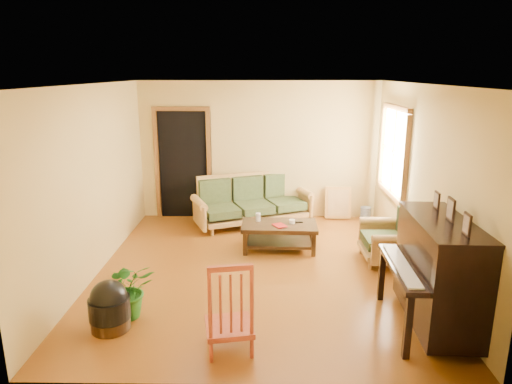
{
  "coord_description": "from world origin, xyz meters",
  "views": [
    {
      "loc": [
        0.07,
        -6.06,
        2.76
      ],
      "look_at": [
        -0.02,
        0.2,
        1.1
      ],
      "focal_mm": 32.0,
      "sensor_mm": 36.0,
      "label": 1
    }
  ],
  "objects_px": {
    "armchair": "(387,235)",
    "piano": "(439,275)",
    "sofa": "(253,201)",
    "ceramic_crock": "(365,213)",
    "red_chair": "(229,304)",
    "potted_plant": "(128,289)",
    "footstool": "(110,311)",
    "coffee_table": "(279,237)"
  },
  "relations": [
    {
      "from": "armchair",
      "to": "piano",
      "type": "xyz_separation_m",
      "value": [
        0.07,
        -1.81,
        0.2
      ]
    },
    {
      "from": "sofa",
      "to": "ceramic_crock",
      "type": "distance_m",
      "value": 2.19
    },
    {
      "from": "sofa",
      "to": "ceramic_crock",
      "type": "relative_size",
      "value": 8.52
    },
    {
      "from": "red_chair",
      "to": "armchair",
      "type": "bearing_deg",
      "value": 35.38
    },
    {
      "from": "piano",
      "to": "potted_plant",
      "type": "distance_m",
      "value": 3.47
    },
    {
      "from": "sofa",
      "to": "footstool",
      "type": "xyz_separation_m",
      "value": [
        -1.5,
        -3.59,
        -0.24
      ]
    },
    {
      "from": "sofa",
      "to": "potted_plant",
      "type": "bearing_deg",
      "value": -134.68
    },
    {
      "from": "sofa",
      "to": "coffee_table",
      "type": "relative_size",
      "value": 1.8
    },
    {
      "from": "coffee_table",
      "to": "armchair",
      "type": "xyz_separation_m",
      "value": [
        1.57,
        -0.45,
        0.21
      ]
    },
    {
      "from": "sofa",
      "to": "coffee_table",
      "type": "bearing_deg",
      "value": -92.62
    },
    {
      "from": "red_chair",
      "to": "sofa",
      "type": "bearing_deg",
      "value": 76.9
    },
    {
      "from": "armchair",
      "to": "footstool",
      "type": "xyz_separation_m",
      "value": [
        -3.51,
        -1.91,
        -0.21
      ]
    },
    {
      "from": "red_chair",
      "to": "ceramic_crock",
      "type": "distance_m",
      "value": 4.84
    },
    {
      "from": "sofa",
      "to": "red_chair",
      "type": "height_order",
      "value": "red_chair"
    },
    {
      "from": "coffee_table",
      "to": "footstool",
      "type": "bearing_deg",
      "value": -129.43
    },
    {
      "from": "coffee_table",
      "to": "potted_plant",
      "type": "distance_m",
      "value": 2.76
    },
    {
      "from": "coffee_table",
      "to": "ceramic_crock",
      "type": "distance_m",
      "value": 2.3
    },
    {
      "from": "armchair",
      "to": "piano",
      "type": "height_order",
      "value": "piano"
    },
    {
      "from": "armchair",
      "to": "sofa",
      "type": "bearing_deg",
      "value": 139.46
    },
    {
      "from": "piano",
      "to": "sofa",
      "type": "bearing_deg",
      "value": 123.19
    },
    {
      "from": "potted_plant",
      "to": "ceramic_crock",
      "type": "bearing_deg",
      "value": 45.8
    },
    {
      "from": "footstool",
      "to": "potted_plant",
      "type": "xyz_separation_m",
      "value": [
        0.13,
        0.27,
        0.13
      ]
    },
    {
      "from": "footstool",
      "to": "red_chair",
      "type": "distance_m",
      "value": 1.41
    },
    {
      "from": "coffee_table",
      "to": "armchair",
      "type": "relative_size",
      "value": 1.4
    },
    {
      "from": "coffee_table",
      "to": "potted_plant",
      "type": "xyz_separation_m",
      "value": [
        -1.81,
        -2.09,
        0.13
      ]
    },
    {
      "from": "piano",
      "to": "red_chair",
      "type": "relative_size",
      "value": 1.41
    },
    {
      "from": "armchair",
      "to": "red_chair",
      "type": "height_order",
      "value": "red_chair"
    },
    {
      "from": "sofa",
      "to": "piano",
      "type": "bearing_deg",
      "value": -81.39
    },
    {
      "from": "sofa",
      "to": "armchair",
      "type": "bearing_deg",
      "value": -62.1
    },
    {
      "from": "armchair",
      "to": "red_chair",
      "type": "relative_size",
      "value": 0.84
    },
    {
      "from": "coffee_table",
      "to": "potted_plant",
      "type": "bearing_deg",
      "value": -130.93
    },
    {
      "from": "footstool",
      "to": "ceramic_crock",
      "type": "relative_size",
      "value": 1.79
    },
    {
      "from": "footstool",
      "to": "red_chair",
      "type": "height_order",
      "value": "red_chair"
    },
    {
      "from": "potted_plant",
      "to": "piano",
      "type": "bearing_deg",
      "value": -2.88
    },
    {
      "from": "footstool",
      "to": "potted_plant",
      "type": "height_order",
      "value": "potted_plant"
    },
    {
      "from": "ceramic_crock",
      "to": "potted_plant",
      "type": "distance_m",
      "value": 5.05
    },
    {
      "from": "sofa",
      "to": "footstool",
      "type": "distance_m",
      "value": 3.9
    },
    {
      "from": "coffee_table",
      "to": "piano",
      "type": "height_order",
      "value": "piano"
    },
    {
      "from": "ceramic_crock",
      "to": "potted_plant",
      "type": "relative_size",
      "value": 0.36
    },
    {
      "from": "sofa",
      "to": "ceramic_crock",
      "type": "bearing_deg",
      "value": -14.29
    },
    {
      "from": "piano",
      "to": "ceramic_crock",
      "type": "height_order",
      "value": "piano"
    },
    {
      "from": "coffee_table",
      "to": "red_chair",
      "type": "xyz_separation_m",
      "value": [
        -0.6,
        -2.71,
        0.29
      ]
    }
  ]
}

